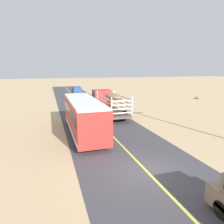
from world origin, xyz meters
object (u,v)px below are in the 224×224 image
object	(u,v)px
livestock_truck	(106,100)
car_far	(77,91)
bus	(83,115)
boulder_far_horizon	(198,98)

from	to	relation	value
livestock_truck	car_far	bearing A→B (deg)	94.07
car_far	livestock_truck	bearing A→B (deg)	-85.93
livestock_truck	car_far	xyz separation A→B (m)	(-1.36, 19.09, -0.70)
livestock_truck	car_far	world-z (taller)	livestock_truck
livestock_truck	bus	size ratio (longest dim) A/B	0.97
bus	car_far	xyz separation A→B (m)	(3.13, 27.33, -0.66)
boulder_far_horizon	car_far	bearing A→B (deg)	150.72
bus	car_far	distance (m)	27.52
livestock_truck	boulder_far_horizon	xyz separation A→B (m)	(20.98, 6.56, -1.54)
livestock_truck	bus	bearing A→B (deg)	-118.54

